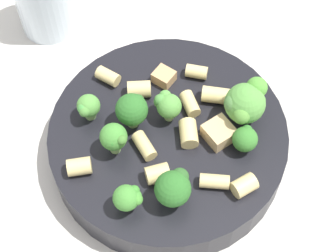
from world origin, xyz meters
The scene contains 24 objects.
ground_plane centered at (0.00, 0.00, 0.00)m, with size 2.00×2.00×0.00m, color beige.
pasta_bowl centered at (0.00, 0.00, 0.02)m, with size 0.24×0.24×0.04m.
broccoli_floret_0 centered at (-0.04, 0.07, 0.06)m, with size 0.03×0.02×0.03m.
broccoli_floret_1 centered at (-0.09, -0.02, 0.06)m, with size 0.03×0.03×0.03m.
broccoli_floret_2 centered at (-0.01, 0.03, 0.07)m, with size 0.03×0.03×0.04m.
broccoli_floret_3 centered at (-0.05, 0.03, 0.06)m, with size 0.03×0.03×0.04m.
broccoli_floret_4 centered at (0.03, -0.07, 0.06)m, with size 0.03×0.02×0.03m.
broccoli_floret_5 centered at (-0.05, -0.05, 0.07)m, with size 0.04×0.03×0.04m.
broccoli_floret_6 centered at (0.06, -0.05, 0.07)m, with size 0.05×0.04×0.05m.
broccoli_floret_7 centered at (0.01, 0.01, 0.06)m, with size 0.02×0.03×0.03m.
rigatoni_0 centered at (-0.01, -0.09, 0.05)m, with size 0.02×0.02×0.02m, color #E0C67F.
rigatoni_1 centered at (0.01, 0.09, 0.05)m, with size 0.01×0.01×0.02m, color #E0C67F.
rigatoni_2 centered at (0.07, 0.02, 0.05)m, with size 0.01×0.01×0.02m, color #E0C67F.
rigatoni_3 centered at (-0.03, 0.01, 0.05)m, with size 0.01×0.01×0.03m, color #E0C67F.
rigatoni_4 centered at (0.04, 0.00, 0.05)m, with size 0.01×0.01×0.03m, color #E0C67F.
rigatoni_5 centered at (0.01, -0.02, 0.05)m, with size 0.02×0.02×0.03m, color #E0C67F.
rigatoni_6 centered at (-0.09, 0.04, 0.05)m, with size 0.02×0.02×0.02m, color #E0C67F.
rigatoni_7 centered at (-0.05, -0.02, 0.05)m, with size 0.02×0.02×0.02m, color #E0C67F.
rigatoni_8 centered at (0.02, 0.05, 0.05)m, with size 0.02×0.02×0.02m, color #E0C67F.
rigatoni_9 centered at (0.06, -0.02, 0.05)m, with size 0.02×0.02×0.03m, color #E0C67F.
rigatoni_10 centered at (-0.02, -0.07, 0.05)m, with size 0.01×0.01×0.03m, color #E0C67F.
chicken_chunk_0 centered at (0.03, -0.04, 0.05)m, with size 0.03×0.03×0.02m, color tan.
chicken_chunk_1 centered at (0.05, 0.04, 0.05)m, with size 0.02×0.02×0.01m, color tan.
drinking_glass centered at (0.05, 0.22, 0.04)m, with size 0.07×0.07×0.09m.
Camera 1 is at (-0.22, -0.18, 0.51)m, focal length 60.00 mm.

